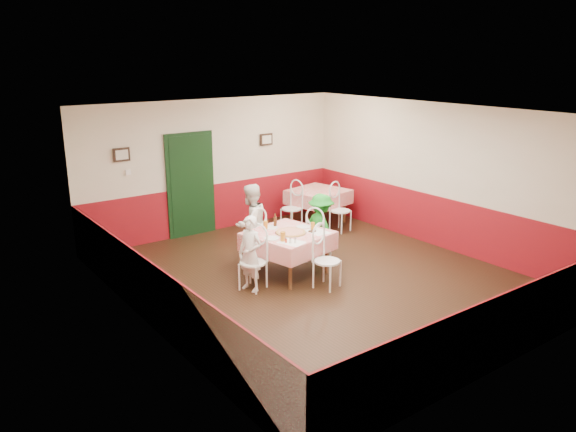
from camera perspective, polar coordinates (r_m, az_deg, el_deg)
floor at (r=9.62m, az=3.10°, el=-6.35°), size 7.00×7.00×0.00m
ceiling at (r=8.93m, az=3.37°, el=10.48°), size 7.00×7.00×0.00m
back_wall at (r=12.01m, az=-7.48°, el=5.09°), size 6.00×0.10×2.80m
front_wall at (r=6.97m, az=21.89°, el=-4.15°), size 6.00×0.10×2.80m
left_wall at (r=7.69m, az=-14.30°, el=-1.60°), size 0.10×7.00×2.80m
right_wall at (r=11.28m, az=15.10°, el=3.95°), size 0.10×7.00×2.80m
wainscot_back at (r=12.20m, az=-7.30°, el=0.93°), size 6.00×0.03×1.00m
wainscot_front at (r=7.32m, az=21.04°, el=-10.75°), size 6.00×0.03×1.00m
wainscot_left at (r=8.01m, az=-13.75°, el=-7.72°), size 0.03×7.00×1.00m
wainscot_right at (r=11.49m, az=14.73°, el=-0.45°), size 0.03×7.00×1.00m
door at (r=11.77m, az=-9.86°, el=3.02°), size 0.96×0.06×2.10m
picture_left at (r=11.08m, az=-16.55°, el=5.99°), size 0.32×0.03×0.26m
picture_right at (r=12.57m, az=-2.22°, el=7.78°), size 0.32×0.03×0.26m
thermostat at (r=11.18m, az=-15.93°, el=4.29°), size 0.10×0.03×0.10m
main_table at (r=9.66m, az=0.00°, el=-3.85°), size 1.44×1.44×0.77m
second_table at (r=12.60m, az=3.09°, el=0.94°), size 1.32×1.32×0.77m
chair_left at (r=9.05m, az=-3.60°, el=-4.77°), size 0.55×0.55×0.90m
chair_right at (r=10.25m, az=3.17°, el=-2.24°), size 0.56×0.56×0.90m
chair_far at (r=10.19m, az=-3.57°, el=-2.35°), size 0.46×0.46×0.90m
chair_near at (r=9.12m, az=4.00°, el=-4.62°), size 0.53×0.53×0.90m
chair_second_a at (r=12.14m, az=0.35°, el=0.73°), size 0.49×0.49×0.90m
chair_second_b at (r=12.04m, az=5.35°, el=0.53°), size 0.49×0.49×0.90m
pizza at (r=9.49m, az=0.29°, el=-1.64°), size 0.60×0.60×0.03m
plate_left at (r=9.21m, az=-1.68°, el=-2.27°), size 0.30×0.30×0.01m
plate_right at (r=9.82m, az=1.56°, el=-1.10°), size 0.30×0.30×0.01m
plate_far at (r=9.78m, az=-1.76°, el=-1.17°), size 0.30×0.30×0.01m
glass_a at (r=9.07m, az=-0.52°, el=-2.10°), size 0.10×0.10×0.16m
glass_b at (r=9.67m, az=2.53°, el=-1.02°), size 0.08×0.08×0.13m
glass_c at (r=9.69m, az=-2.30°, el=-0.94°), size 0.09×0.09×0.14m
beer_bottle at (r=9.82m, az=-1.31°, el=-0.49°), size 0.07×0.07×0.21m
shaker_a at (r=8.98m, az=0.23°, el=-2.52°), size 0.04×0.04×0.09m
shaker_b at (r=8.98m, az=0.74°, el=-2.50°), size 0.04×0.04×0.09m
shaker_c at (r=9.00m, az=-0.20°, el=-2.46°), size 0.04×0.04×0.09m
menu_left at (r=9.03m, az=0.37°, el=-2.70°), size 0.42×0.48×0.00m
menu_right at (r=9.58m, az=3.01°, el=-1.59°), size 0.30×0.40×0.00m
wallet at (r=9.57m, az=2.47°, el=-1.55°), size 0.13×0.11×0.02m
diner_left at (r=8.96m, az=-3.85°, el=-3.84°), size 0.41×0.51×1.24m
diner_far at (r=10.14m, az=-3.79°, el=-0.80°), size 0.83×0.72×1.46m
diner_right at (r=10.23m, az=3.36°, el=-1.20°), size 0.47×0.82×1.26m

